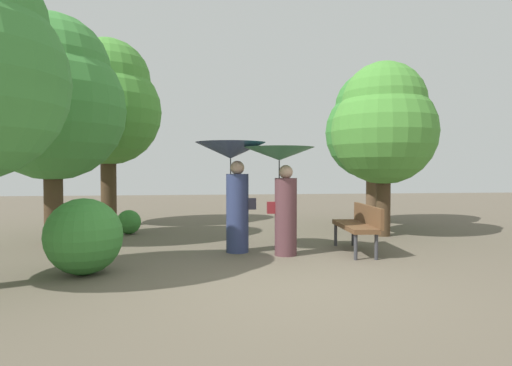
{
  "coord_description": "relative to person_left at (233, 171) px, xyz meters",
  "views": [
    {
      "loc": [
        -1.07,
        -5.52,
        1.47
      ],
      "look_at": [
        0.0,
        2.77,
        1.21
      ],
      "focal_mm": 31.12,
      "sensor_mm": 36.0,
      "label": 1
    }
  ],
  "objects": [
    {
      "name": "ground_plane",
      "position": [
        0.47,
        -2.27,
        -1.43
      ],
      "size": [
        40.0,
        40.0,
        0.0
      ],
      "primitive_type": "plane",
      "color": "brown"
    },
    {
      "name": "park_bench",
      "position": [
        2.21,
        -0.29,
        -0.92
      ],
      "size": [
        0.59,
        1.53,
        0.83
      ],
      "rotation": [
        0.0,
        0.0,
        -1.64
      ],
      "color": "#38383D",
      "rests_on": "ground"
    },
    {
      "name": "tree_mid_left",
      "position": [
        -2.9,
        3.99,
        1.74
      ],
      "size": [
        2.71,
        2.71,
        4.8
      ],
      "color": "#42301E",
      "rests_on": "ground"
    },
    {
      "name": "tree_mid_right",
      "position": [
        3.42,
        1.48,
        1.04
      ],
      "size": [
        2.29,
        2.29,
        3.81
      ],
      "color": "#42301E",
      "rests_on": "ground"
    },
    {
      "name": "bush_path_left",
      "position": [
        -2.19,
        -1.39,
        -0.9
      ],
      "size": [
        1.07,
        1.07,
        1.07
      ],
      "primitive_type": "sphere",
      "color": "#387F33",
      "rests_on": "ground"
    },
    {
      "name": "tree_near_right",
      "position": [
        3.99,
        3.52,
        1.21
      ],
      "size": [
        2.49,
        2.49,
        4.09
      ],
      "color": "brown",
      "rests_on": "ground"
    },
    {
      "name": "tree_far_back",
      "position": [
        -3.39,
        1.21,
        1.43
      ],
      "size": [
        2.77,
        2.77,
        4.45
      ],
      "color": "#42301E",
      "rests_on": "ground"
    },
    {
      "name": "person_right",
      "position": [
        0.8,
        -0.39,
        -0.1
      ],
      "size": [
        1.2,
        1.2,
        1.84
      ],
      "rotation": [
        0.0,
        0.0,
        1.5
      ],
      "color": "#563338",
      "rests_on": "ground"
    },
    {
      "name": "bush_path_right",
      "position": [
        -2.17,
        2.48,
        -1.16
      ],
      "size": [
        0.54,
        0.54,
        0.54
      ],
      "primitive_type": "sphere",
      "color": "#387F33",
      "rests_on": "ground"
    },
    {
      "name": "person_left",
      "position": [
        0.0,
        0.0,
        0.0
      ],
      "size": [
        1.24,
        1.24,
        1.94
      ],
      "rotation": [
        0.0,
        0.0,
        1.5
      ],
      "color": "navy",
      "rests_on": "ground"
    }
  ]
}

